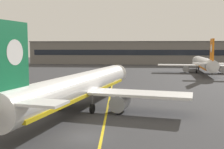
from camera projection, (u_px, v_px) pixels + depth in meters
ground_plane at (85, 137)px, 28.45m from camera, size 400.00×400.00×0.00m
taxiway_centreline at (111, 91)px, 58.19m from camera, size 10.76×179.71×0.01m
airliner_foreground at (80, 87)px, 40.86m from camera, size 32.29×41.15×11.65m
airliner_background at (204, 63)px, 96.72m from camera, size 32.12×41.27×11.58m
safety_cone_by_nose_gear at (96, 90)px, 58.08m from camera, size 0.44×0.44×0.55m
terminal_building at (144, 53)px, 146.24m from camera, size 120.84×12.40×11.98m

